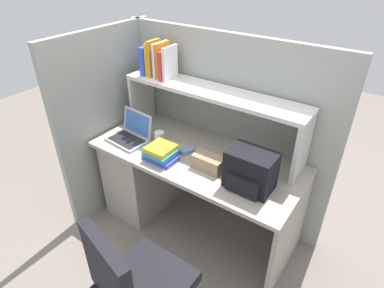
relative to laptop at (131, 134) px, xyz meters
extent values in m
plane|color=slate|center=(0.55, 0.11, -0.78)|extent=(8.00, 8.00, 0.00)
cube|color=#AAA093|center=(0.55, 0.11, -0.07)|extent=(1.60, 0.70, 0.03)
cube|color=#9D9388|center=(0.00, 0.11, -0.43)|extent=(0.40, 0.64, 0.70)
cube|color=#9D9388|center=(1.33, 0.11, -0.43)|extent=(0.03, 0.64, 0.70)
cube|color=#939991|center=(0.55, 0.49, -0.01)|extent=(1.84, 0.05, 1.55)
cube|color=#939991|center=(-0.30, 0.06, -0.01)|extent=(0.05, 1.06, 1.55)
cube|color=beige|center=(-0.15, 0.31, 0.16)|extent=(0.03, 0.28, 0.42)
cube|color=beige|center=(1.25, 0.31, 0.16)|extent=(0.03, 0.28, 0.42)
cube|color=silver|center=(0.55, 0.31, 0.38)|extent=(1.44, 0.28, 0.03)
cube|color=blue|center=(-0.05, 0.32, 0.51)|extent=(0.04, 0.18, 0.22)
cube|color=yellow|center=(-0.01, 0.32, 0.53)|extent=(0.02, 0.15, 0.25)
cube|color=orange|center=(0.02, 0.30, 0.54)|extent=(0.03, 0.14, 0.28)
cube|color=olive|center=(0.05, 0.32, 0.50)|extent=(0.02, 0.15, 0.21)
cube|color=white|center=(0.08, 0.31, 0.53)|extent=(0.02, 0.17, 0.27)
cube|color=orange|center=(0.10, 0.32, 0.53)|extent=(0.02, 0.16, 0.27)
cube|color=red|center=(0.14, 0.31, 0.51)|extent=(0.03, 0.17, 0.22)
cube|color=white|center=(0.17, 0.31, 0.52)|extent=(0.02, 0.16, 0.25)
cube|color=#B7BABF|center=(0.00, -0.04, -0.04)|extent=(0.33, 0.25, 0.02)
cube|color=black|center=(0.00, -0.05, -0.03)|extent=(0.29, 0.20, 0.00)
cube|color=#B7BABF|center=(0.01, 0.07, 0.07)|extent=(0.31, 0.08, 0.20)
cube|color=#3F72CC|center=(0.01, 0.07, 0.07)|extent=(0.27, 0.06, 0.17)
cube|color=black|center=(1.04, 0.01, 0.08)|extent=(0.30, 0.20, 0.26)
cube|color=black|center=(1.04, -0.10, 0.02)|extent=(0.22, 0.04, 0.12)
cube|color=#7299C6|center=(0.48, 0.10, -0.03)|extent=(0.10, 0.12, 0.03)
cylinder|color=white|center=(0.23, 0.08, 0.00)|extent=(0.08, 0.08, 0.10)
cube|color=#9E7F60|center=(0.72, 0.02, 0.00)|extent=(0.22, 0.13, 0.10)
cube|color=blue|center=(0.37, -0.09, -0.03)|extent=(0.24, 0.15, 0.03)
cube|color=blue|center=(0.38, -0.08, -0.01)|extent=(0.19, 0.18, 0.02)
cube|color=teal|center=(0.38, -0.09, 0.01)|extent=(0.20, 0.18, 0.02)
cube|color=yellow|center=(0.37, -0.08, 0.04)|extent=(0.18, 0.19, 0.03)
cube|color=black|center=(0.83, -0.77, -0.33)|extent=(0.44, 0.44, 0.08)
cube|color=black|center=(0.78, -0.96, -0.07)|extent=(0.40, 0.16, 0.44)
camera|label=1|loc=(1.67, -1.54, 1.29)|focal=30.18mm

